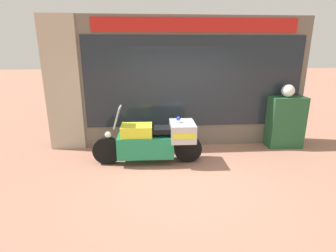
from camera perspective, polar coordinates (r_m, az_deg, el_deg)
ground_plane at (r=5.29m, az=4.49°, el=-11.06°), size 60.00×60.00×0.00m
shop_building at (r=6.70m, az=-1.21°, el=9.31°), size 6.47×0.55×3.21m
window_display at (r=7.05m, az=4.94°, el=-0.12°), size 5.17×0.30×1.82m
paramedic_motorcycle at (r=5.73m, az=-2.92°, el=-3.01°), size 2.39×0.76×1.29m
utility_cabinet at (r=7.32m, az=24.20°, el=0.78°), size 0.87×0.45×1.30m
white_helmet at (r=7.11m, az=24.66°, el=6.99°), size 0.31×0.31×0.31m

